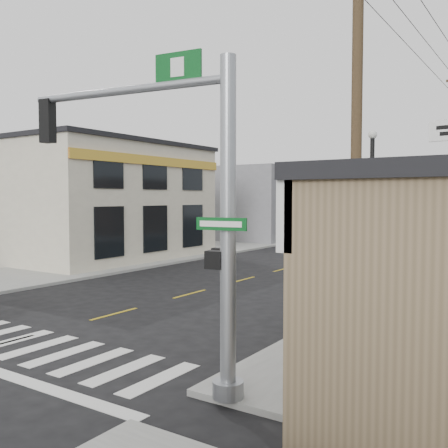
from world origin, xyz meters
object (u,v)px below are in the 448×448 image
Objects in this scene: traffic_signal_pole at (194,191)px; fire_hydrant at (316,328)px; lamp_post at (373,202)px; utility_pole_near at (356,159)px; guide_sign at (358,258)px.

traffic_signal_pole reaches higher than fire_hydrant.
traffic_signal_pole is 5.20m from fire_hydrant.
traffic_signal_pole is 1.05× the size of lamp_post.
lamp_post is at bearing 94.89° from fire_hydrant.
fire_hydrant is at bearing -76.71° from lamp_post.
traffic_signal_pole is 3.56m from utility_pole_near.
guide_sign reaches higher than fire_hydrant.
utility_pole_near is at bearing -89.80° from guide_sign.
utility_pole_near is at bearing -40.59° from fire_hydrant.
fire_hydrant is 4.36m from utility_pole_near.
fire_hydrant is 0.09× the size of utility_pole_near.
fire_hydrant is (0.80, 3.92, -3.33)m from traffic_signal_pole.
utility_pole_near is at bearing -67.65° from lamp_post.
traffic_signal_pole is 6.95m from guide_sign.
fire_hydrant is 7.06m from lamp_post.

